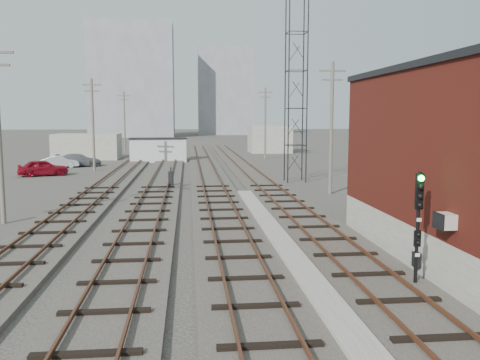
{
  "coord_description": "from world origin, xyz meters",
  "views": [
    {
      "loc": [
        -3.26,
        -6.03,
        5.3
      ],
      "look_at": [
        -0.73,
        18.79,
        2.2
      ],
      "focal_mm": 38.0,
      "sensor_mm": 36.0,
      "label": 1
    }
  ],
  "objects": [
    {
      "name": "apartment_left",
      "position": [
        -18.0,
        135.0,
        15.0
      ],
      "size": [
        22.0,
        14.0,
        30.0
      ],
      "primitive_type": "cube",
      "color": "gray",
      "rests_on": "ground"
    },
    {
      "name": "signal_mast",
      "position": [
        3.7,
        8.54,
        2.09
      ],
      "size": [
        0.4,
        0.4,
        3.65
      ],
      "color": "gray",
      "rests_on": "ground"
    },
    {
      "name": "track_mid_right",
      "position": [
        -1.5,
        39.0,
        0.11
      ],
      "size": [
        3.2,
        90.0,
        0.39
      ],
      "color": "#332D28",
      "rests_on": "ground"
    },
    {
      "name": "shed_left",
      "position": [
        -16.0,
        60.0,
        1.6
      ],
      "size": [
        8.0,
        5.0,
        3.2
      ],
      "primitive_type": "cube",
      "color": "gray",
      "rests_on": "ground"
    },
    {
      "name": "lattice_tower",
      "position": [
        5.5,
        35.0,
        7.5
      ],
      "size": [
        1.6,
        1.6,
        15.0
      ],
      "color": "black",
      "rests_on": "ground"
    },
    {
      "name": "platform_curb",
      "position": [
        0.5,
        14.0,
        0.13
      ],
      "size": [
        0.9,
        28.0,
        0.26
      ],
      "primitive_type": "cube",
      "color": "gray",
      "rests_on": "ground"
    },
    {
      "name": "car_red",
      "position": [
        -16.39,
        41.32,
        0.75
      ],
      "size": [
        4.72,
        3.09,
        1.49
      ],
      "primitive_type": "imported",
      "rotation": [
        0.0,
        0.0,
        1.9
      ],
      "color": "maroon",
      "rests_on": "ground"
    },
    {
      "name": "track_right",
      "position": [
        2.5,
        39.0,
        0.11
      ],
      "size": [
        3.2,
        90.0,
        0.39
      ],
      "color": "#332D28",
      "rests_on": "ground"
    },
    {
      "name": "switch_stand",
      "position": [
        -4.59,
        32.17,
        0.7
      ],
      "size": [
        0.39,
        0.39,
        1.48
      ],
      "rotation": [
        0.0,
        0.0,
        -0.16
      ],
      "color": "black",
      "rests_on": "ground"
    },
    {
      "name": "utility_pole_right_b",
      "position": [
        6.5,
        58.0,
        4.8
      ],
      "size": [
        1.8,
        0.24,
        9.0
      ],
      "color": "#595147",
      "rests_on": "ground"
    },
    {
      "name": "utility_pole_right_a",
      "position": [
        6.5,
        28.0,
        4.8
      ],
      "size": [
        1.8,
        0.24,
        9.0
      ],
      "color": "#595147",
      "rests_on": "ground"
    },
    {
      "name": "utility_pole_left_c",
      "position": [
        -12.5,
        70.0,
        4.8
      ],
      "size": [
        1.8,
        0.24,
        9.0
      ],
      "color": "#595147",
      "rests_on": "ground"
    },
    {
      "name": "brick_building",
      "position": [
        7.5,
        12.0,
        3.63
      ],
      "size": [
        6.54,
        12.2,
        7.22
      ],
      "color": "gray",
      "rests_on": "ground"
    },
    {
      "name": "site_trailer",
      "position": [
        -6.85,
        55.13,
        1.44
      ],
      "size": [
        6.97,
        3.41,
        2.85
      ],
      "rotation": [
        0.0,
        0.0,
        0.07
      ],
      "color": "silver",
      "rests_on": "ground"
    },
    {
      "name": "apartment_right",
      "position": [
        8.0,
        150.0,
        13.0
      ],
      "size": [
        16.0,
        12.0,
        26.0
      ],
      "primitive_type": "cube",
      "color": "gray",
      "rests_on": "ground"
    },
    {
      "name": "utility_pole_left_b",
      "position": [
        -12.5,
        45.0,
        4.8
      ],
      "size": [
        1.8,
        0.24,
        9.0
      ],
      "color": "#595147",
      "rests_on": "ground"
    },
    {
      "name": "ground",
      "position": [
        0.0,
        60.0,
        0.0
      ],
      "size": [
        320.0,
        320.0,
        0.0
      ],
      "primitive_type": "plane",
      "color": "#282621",
      "rests_on": "ground"
    },
    {
      "name": "car_grey",
      "position": [
        -15.05,
        50.09,
        0.69
      ],
      "size": [
        4.92,
        2.45,
        1.37
      ],
      "primitive_type": "imported",
      "rotation": [
        0.0,
        0.0,
        1.68
      ],
      "color": "slate",
      "rests_on": "ground"
    },
    {
      "name": "track_left",
      "position": [
        -9.5,
        39.0,
        0.11
      ],
      "size": [
        3.2,
        90.0,
        0.39
      ],
      "color": "#332D28",
      "rests_on": "ground"
    },
    {
      "name": "car_silver",
      "position": [
        -16.7,
        48.9,
        0.63
      ],
      "size": [
        4.0,
        2.03,
        1.26
      ],
      "primitive_type": "imported",
      "rotation": [
        0.0,
        0.0,
        1.76
      ],
      "color": "#B3B7BB",
      "rests_on": "ground"
    },
    {
      "name": "shed_right",
      "position": [
        9.0,
        70.0,
        2.0
      ],
      "size": [
        6.0,
        6.0,
        4.0
      ],
      "primitive_type": "cube",
      "color": "gray",
      "rests_on": "ground"
    },
    {
      "name": "track_mid_left",
      "position": [
        -5.5,
        39.0,
        0.11
      ],
      "size": [
        3.2,
        90.0,
        0.39
      ],
      "color": "#332D28",
      "rests_on": "ground"
    }
  ]
}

